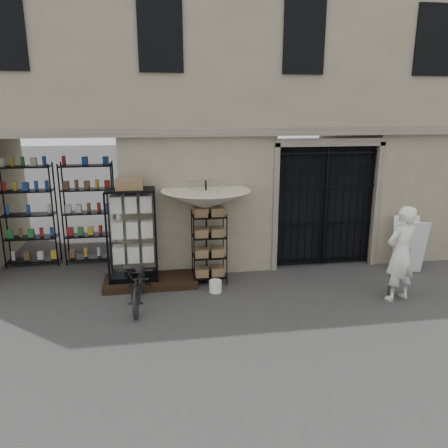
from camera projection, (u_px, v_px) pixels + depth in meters
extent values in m
plane|color=black|center=(276.00, 308.00, 8.46)|extent=(80.00, 80.00, 0.00)
cube|color=gray|center=(239.00, 78.00, 11.12)|extent=(14.00, 4.00, 9.00)
cube|color=black|center=(56.00, 209.00, 10.06)|extent=(3.00, 1.70, 3.00)
cube|color=black|center=(59.00, 214.00, 10.60)|extent=(2.70, 0.50, 2.50)
cube|color=black|center=(323.00, 204.00, 10.52)|extent=(2.50, 0.06, 3.00)
cube|color=black|center=(325.00, 208.00, 10.38)|extent=(0.05, 0.05, 2.80)
cube|color=black|center=(151.00, 281.00, 9.55)|extent=(2.00, 0.90, 0.15)
cube|color=black|center=(135.00, 276.00, 9.53)|extent=(1.07, 0.75, 0.11)
cube|color=silver|center=(129.00, 239.00, 8.99)|extent=(0.91, 0.16, 1.84)
cube|color=silver|center=(133.00, 240.00, 9.32)|extent=(0.89, 0.56, 1.54)
cube|color=olive|center=(130.00, 186.00, 9.02)|extent=(0.61, 0.50, 0.22)
cube|color=black|center=(209.00, 247.00, 9.53)|extent=(0.76, 0.58, 1.61)
cube|color=olive|center=(209.00, 250.00, 9.54)|extent=(0.65, 0.47, 1.21)
cylinder|color=black|center=(206.00, 232.00, 9.53)|extent=(0.05, 0.05, 2.27)
imported|color=beige|center=(206.00, 194.00, 9.31)|extent=(2.12, 2.15, 1.53)
cylinder|color=white|center=(215.00, 286.00, 9.17)|extent=(0.30, 0.30, 0.25)
imported|color=black|center=(141.00, 305.00, 8.60)|extent=(0.68, 0.96, 1.75)
cylinder|color=#4F5359|center=(393.00, 278.00, 8.90)|extent=(0.19, 0.19, 0.79)
imported|color=white|center=(396.00, 299.00, 8.86)|extent=(1.22, 2.05, 0.46)
cube|color=silver|center=(412.00, 248.00, 10.00)|extent=(0.65, 0.41, 1.27)
cube|color=silver|center=(406.00, 243.00, 10.38)|extent=(0.65, 0.41, 1.27)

